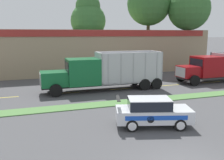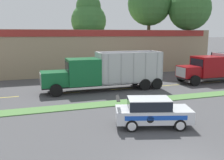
% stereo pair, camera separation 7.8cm
% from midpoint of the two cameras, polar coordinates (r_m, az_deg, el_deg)
% --- Properties ---
extents(grass_verge, '(120.00, 1.51, 0.06)m').
position_cam_midpoint_polar(grass_verge, '(19.44, -0.54, -5.43)').
color(grass_verge, '#517F42').
rests_on(grass_verge, ground_plane).
extents(centre_line_3, '(2.40, 0.14, 0.01)m').
position_cam_midpoint_polar(centre_line_3, '(23.29, -23.38, -3.68)').
color(centre_line_3, yellow).
rests_on(centre_line_3, ground_plane).
extents(centre_line_4, '(2.40, 0.14, 0.01)m').
position_cam_midpoint_polar(centre_line_4, '(23.39, -10.10, -2.90)').
color(centre_line_4, yellow).
rests_on(centre_line_4, ground_plane).
extents(centre_line_5, '(2.40, 0.14, 0.01)m').
position_cam_midpoint_polar(centre_line_5, '(24.71, 2.39, -2.02)').
color(centre_line_5, yellow).
rests_on(centre_line_5, ground_plane).
extents(centre_line_6, '(2.40, 0.14, 0.01)m').
position_cam_midpoint_polar(centre_line_6, '(27.06, 13.15, -1.19)').
color(centre_line_6, yellow).
rests_on(centre_line_6, ground_plane).
extents(centre_line_7, '(2.40, 0.14, 0.01)m').
position_cam_midpoint_polar(centre_line_7, '(30.20, 21.93, -0.47)').
color(centre_line_7, yellow).
rests_on(centre_line_7, ground_plane).
extents(dump_truck_lead, '(11.55, 2.81, 3.65)m').
position_cam_midpoint_polar(dump_truck_lead, '(23.62, -4.08, 1.49)').
color(dump_truck_lead, black).
rests_on(dump_truck_lead, ground_plane).
extents(dump_truck_trail, '(11.93, 2.77, 3.54)m').
position_cam_midpoint_polar(dump_truck_trail, '(30.65, 23.24, 2.50)').
color(dump_truck_trail, black).
rests_on(dump_truck_trail, ground_plane).
extents(rally_car, '(4.69, 2.90, 1.73)m').
position_cam_midpoint_polar(rally_car, '(14.92, 9.26, -7.17)').
color(rally_car, silver).
rests_on(rally_car, ground_plane).
extents(store_building_backdrop, '(39.89, 12.10, 5.88)m').
position_cam_midpoint_polar(store_building_backdrop, '(37.54, -9.99, 6.68)').
color(store_building_backdrop, '#9E896B').
rests_on(store_building_backdrop, ground_plane).
extents(tree_behind_left, '(4.70, 4.70, 10.61)m').
position_cam_midpoint_polar(tree_behind_left, '(34.63, -5.30, 14.02)').
color(tree_behind_left, brown).
rests_on(tree_behind_left, ground_plane).
extents(tree_behind_centre, '(6.07, 6.07, 13.43)m').
position_cam_midpoint_polar(tree_behind_centre, '(39.17, 17.44, 16.05)').
color(tree_behind_centre, brown).
rests_on(tree_behind_centre, ground_plane).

